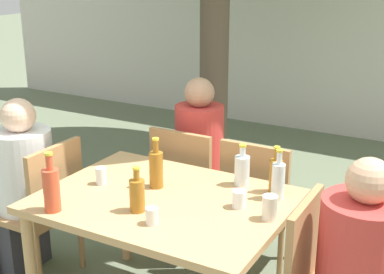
{
  "coord_description": "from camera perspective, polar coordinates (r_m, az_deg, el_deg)",
  "views": [
    {
      "loc": [
        1.38,
        -2.17,
        1.93
      ],
      "look_at": [
        0.0,
        0.3,
        1.0
      ],
      "focal_mm": 50.0,
      "sensor_mm": 36.0,
      "label": 1
    }
  ],
  "objects": [
    {
      "name": "drinking_glass_0",
      "position": [
        3.02,
        -9.68,
        -4.1
      ],
      "size": [
        0.06,
        0.06,
        0.1
      ],
      "color": "silver",
      "rests_on": "dining_table_front"
    },
    {
      "name": "patio_chair_0",
      "position": [
        3.43,
        -15.47,
        -6.88
      ],
      "size": [
        0.44,
        0.44,
        0.9
      ],
      "rotation": [
        0.0,
        0.0,
        -1.57
      ],
      "color": "#A87A4C",
      "rests_on": "ground_plane"
    },
    {
      "name": "patio_chair_2",
      "position": [
        3.6,
        -0.36,
        -4.94
      ],
      "size": [
        0.44,
        0.44,
        0.9
      ],
      "rotation": [
        0.0,
        0.0,
        3.14
      ],
      "color": "#A87A4C",
      "rests_on": "ground_plane"
    },
    {
      "name": "drinking_glass_1",
      "position": [
        2.55,
        -4.3,
        -8.39
      ],
      "size": [
        0.06,
        0.06,
        0.08
      ],
      "color": "silver",
      "rests_on": "dining_table_front"
    },
    {
      "name": "soda_bottle_3",
      "position": [
        2.73,
        -14.76,
        -5.34
      ],
      "size": [
        0.08,
        0.08,
        0.31
      ],
      "color": "#DB4C2D",
      "rests_on": "dining_table_front"
    },
    {
      "name": "drinking_glass_2",
      "position": [
        2.71,
        5.05,
        -6.61
      ],
      "size": [
        0.07,
        0.07,
        0.09
      ],
      "color": "white",
      "rests_on": "dining_table_front"
    },
    {
      "name": "amber_bottle_5",
      "position": [
        2.89,
        8.92,
        -3.98
      ],
      "size": [
        0.07,
        0.07,
        0.26
      ],
      "color": "#9E661E",
      "rests_on": "dining_table_front"
    },
    {
      "name": "amber_bottle_4",
      "position": [
        2.66,
        -5.88,
        -6.09
      ],
      "size": [
        0.08,
        0.08,
        0.23
      ],
      "color": "#9E661E",
      "rests_on": "dining_table_front"
    },
    {
      "name": "person_seated_0",
      "position": [
        3.59,
        -18.19,
        -5.87
      ],
      "size": [
        0.58,
        0.37,
        1.16
      ],
      "rotation": [
        0.0,
        0.0,
        -1.57
      ],
      "color": "#383842",
      "rests_on": "ground_plane"
    },
    {
      "name": "person_seated_2",
      "position": [
        3.79,
        1.4,
        -3.38
      ],
      "size": [
        0.33,
        0.57,
        1.21
      ],
      "rotation": [
        0.0,
        0.0,
        3.14
      ],
      "color": "#383842",
      "rests_on": "ground_plane"
    },
    {
      "name": "patio_chair_3",
      "position": [
        3.4,
        7.23,
        -6.55
      ],
      "size": [
        0.44,
        0.44,
        0.9
      ],
      "rotation": [
        0.0,
        0.0,
        3.14
      ],
      "color": "#A87A4C",
      "rests_on": "ground_plane"
    },
    {
      "name": "drinking_glass_3",
      "position": [
        2.6,
        8.28,
        -7.46
      ],
      "size": [
        0.07,
        0.07,
        0.12
      ],
      "color": "silver",
      "rests_on": "dining_table_front"
    },
    {
      "name": "amber_bottle_0",
      "position": [
        2.92,
        -3.85,
        -3.35
      ],
      "size": [
        0.08,
        0.08,
        0.28
      ],
      "color": "#9E661E",
      "rests_on": "dining_table_front"
    },
    {
      "name": "water_bottle_2",
      "position": [
        2.96,
        5.36,
        -3.46
      ],
      "size": [
        0.08,
        0.08,
        0.24
      ],
      "color": "silver",
      "rests_on": "dining_table_front"
    },
    {
      "name": "dining_table_front",
      "position": [
        2.86,
        -2.95,
        -8.01
      ],
      "size": [
        1.28,
        0.96,
        0.75
      ],
      "color": "tan",
      "rests_on": "ground_plane"
    },
    {
      "name": "water_bottle_1",
      "position": [
        2.81,
        9.17,
        -4.54
      ],
      "size": [
        0.07,
        0.07,
        0.27
      ],
      "color": "silver",
      "rests_on": "dining_table_front"
    },
    {
      "name": "cafe_building_wall",
      "position": [
        6.25,
        16.71,
        12.6
      ],
      "size": [
        10.0,
        0.08,
        2.8
      ],
      "color": "beige",
      "rests_on": "ground_plane"
    }
  ]
}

